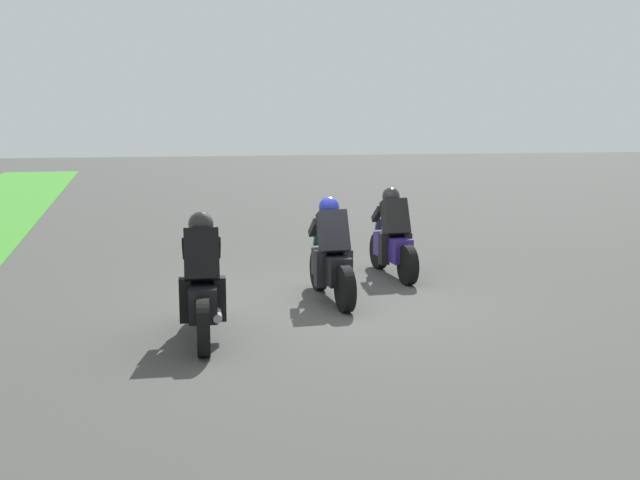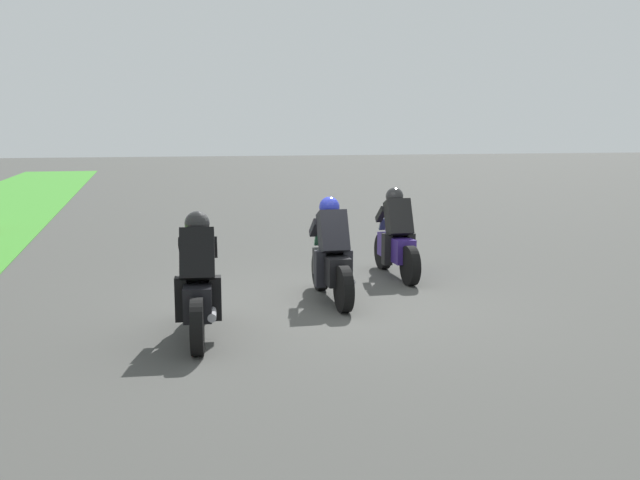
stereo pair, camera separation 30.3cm
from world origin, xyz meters
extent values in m
plane|color=#41413E|center=(0.00, 0.00, 0.00)|extent=(120.00, 120.00, 0.00)
cylinder|color=black|center=(2.17, -1.68, 0.32)|extent=(0.64, 0.16, 0.64)
cylinder|color=black|center=(0.77, -1.64, 0.32)|extent=(0.64, 0.16, 0.64)
cube|color=navy|center=(1.47, -1.66, 0.50)|extent=(1.11, 0.35, 0.40)
ellipsoid|color=navy|center=(1.57, -1.66, 0.80)|extent=(0.49, 0.31, 0.24)
cube|color=red|center=(0.96, -1.64, 0.52)|extent=(0.06, 0.16, 0.08)
cylinder|color=#A5A5AD|center=(1.11, -1.81, 0.37)|extent=(0.42, 0.11, 0.10)
cube|color=black|center=(1.37, -1.65, 1.02)|extent=(0.50, 0.41, 0.66)
sphere|color=#252526|center=(1.59, -1.66, 1.36)|extent=(0.31, 0.31, 0.30)
cube|color=#4A5675|center=(1.97, -1.67, 0.84)|extent=(0.16, 0.26, 0.23)
cube|color=black|center=(1.35, -1.45, 0.50)|extent=(0.18, 0.15, 0.52)
cube|color=black|center=(1.34, -1.85, 0.50)|extent=(0.18, 0.15, 0.52)
cube|color=black|center=(1.75, -1.49, 1.04)|extent=(0.39, 0.11, 0.31)
cube|color=black|center=(1.74, -1.85, 1.04)|extent=(0.39, 0.11, 0.31)
cylinder|color=black|center=(0.82, -0.16, 0.32)|extent=(0.64, 0.16, 0.64)
cylinder|color=black|center=(-0.58, -0.13, 0.32)|extent=(0.64, 0.16, 0.64)
cube|color=black|center=(0.12, -0.15, 0.50)|extent=(1.11, 0.35, 0.40)
ellipsoid|color=black|center=(0.22, -0.15, 0.80)|extent=(0.49, 0.31, 0.24)
cube|color=red|center=(-0.39, -0.13, 0.52)|extent=(0.06, 0.16, 0.08)
cylinder|color=#A5A5AD|center=(-0.24, -0.30, 0.37)|extent=(0.42, 0.11, 0.10)
cube|color=black|center=(0.02, -0.14, 1.02)|extent=(0.49, 0.41, 0.66)
sphere|color=#212CA6|center=(0.24, -0.15, 1.36)|extent=(0.31, 0.31, 0.30)
cube|color=#357452|center=(0.62, -0.16, 0.84)|extent=(0.16, 0.26, 0.23)
cube|color=black|center=(0.00, 0.06, 0.50)|extent=(0.18, 0.14, 0.52)
cube|color=black|center=(-0.01, -0.34, 0.50)|extent=(0.18, 0.14, 0.52)
cube|color=black|center=(0.40, 0.03, 1.04)|extent=(0.39, 0.11, 0.31)
cube|color=black|center=(0.39, -0.33, 1.04)|extent=(0.39, 0.11, 0.31)
cylinder|color=black|center=(-0.57, 1.80, 0.32)|extent=(0.65, 0.21, 0.64)
cylinder|color=black|center=(-1.96, 1.96, 0.32)|extent=(0.65, 0.21, 0.64)
cube|color=black|center=(-1.27, 1.88, 0.50)|extent=(1.13, 0.45, 0.40)
ellipsoid|color=black|center=(-1.17, 1.87, 0.80)|extent=(0.51, 0.35, 0.24)
cube|color=red|center=(-1.77, 1.94, 0.52)|extent=(0.08, 0.17, 0.08)
cylinder|color=#A5A5AD|center=(-1.63, 1.76, 0.37)|extent=(0.43, 0.15, 0.10)
cube|color=black|center=(-1.37, 1.89, 1.02)|extent=(0.53, 0.45, 0.66)
sphere|color=#252526|center=(-1.15, 1.87, 1.36)|extent=(0.33, 0.33, 0.30)
cube|color=gray|center=(-0.77, 1.82, 0.84)|extent=(0.18, 0.28, 0.23)
cube|color=black|center=(-1.36, 2.10, 0.50)|extent=(0.20, 0.16, 0.52)
cube|color=black|center=(-1.41, 1.70, 0.50)|extent=(0.20, 0.16, 0.52)
cube|color=black|center=(-0.97, 2.03, 1.04)|extent=(0.39, 0.14, 0.31)
cube|color=black|center=(-1.01, 1.67, 1.04)|extent=(0.39, 0.14, 0.31)
camera|label=1|loc=(-9.48, 2.83, 2.45)|focal=39.48mm
camera|label=2|loc=(-9.56, 2.54, 2.45)|focal=39.48mm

